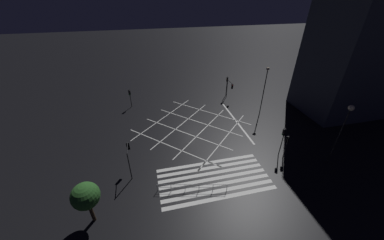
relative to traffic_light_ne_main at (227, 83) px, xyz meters
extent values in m
plane|color=black|center=(-9.24, -9.22, -3.05)|extent=(200.00, 200.00, 0.00)
cube|color=silver|center=(-9.24, -17.67, -3.05)|extent=(12.77, 0.50, 0.01)
cube|color=silver|center=(-9.24, -18.57, -3.05)|extent=(12.77, 0.50, 0.01)
cube|color=silver|center=(-9.24, -19.47, -3.05)|extent=(12.77, 0.50, 0.01)
cube|color=silver|center=(-9.24, -20.37, -3.05)|extent=(12.77, 0.50, 0.01)
cube|color=silver|center=(-9.24, -21.27, -3.05)|extent=(12.77, 0.50, 0.01)
cube|color=silver|center=(-9.24, -22.17, -3.05)|extent=(12.77, 0.50, 0.01)
cube|color=silver|center=(-9.24, -23.07, -3.05)|extent=(12.77, 0.50, 0.01)
cube|color=silver|center=(-5.23, -13.24, -3.05)|extent=(11.14, 11.14, 0.01)
cube|color=silver|center=(-13.25, -13.24, -3.05)|extent=(11.14, 11.14, 0.01)
cube|color=silver|center=(-7.90, -10.56, -3.05)|extent=(11.14, 11.14, 0.01)
cube|color=silver|center=(-10.58, -10.56, -3.05)|extent=(11.14, 11.14, 0.01)
cube|color=silver|center=(-10.58, -7.88, -3.05)|extent=(11.14, 11.14, 0.01)
cube|color=silver|center=(-7.90, -7.88, -3.05)|extent=(11.14, 11.14, 0.01)
cube|color=silver|center=(-13.25, -5.21, -3.05)|extent=(11.14, 11.14, 0.01)
cube|color=silver|center=(-5.23, -5.21, -3.05)|extent=(11.14, 11.14, 0.01)
cube|color=silver|center=(-1.64, -9.22, -3.05)|extent=(0.30, 12.77, 0.01)
cube|color=black|center=(31.97, -4.19, -1.05)|extent=(1.40, 0.06, 1.80)
cube|color=black|center=(28.16, -4.19, -1.05)|extent=(1.40, 0.06, 1.80)
cube|color=beige|center=(24.34, -4.19, -1.05)|extent=(1.40, 0.06, 1.80)
cube|color=beige|center=(20.53, -4.19, -1.05)|extent=(1.40, 0.06, 1.80)
cube|color=black|center=(16.72, -4.19, -1.05)|extent=(1.40, 0.06, 1.80)
cube|color=black|center=(12.91, -4.19, -1.05)|extent=(1.40, 0.06, 1.80)
cube|color=black|center=(31.97, -4.19, 2.34)|extent=(1.40, 0.06, 1.80)
cube|color=beige|center=(28.16, -4.19, 2.34)|extent=(1.40, 0.06, 1.80)
cube|color=black|center=(24.34, -4.19, 2.34)|extent=(1.40, 0.06, 1.80)
cube|color=black|center=(20.53, -4.19, 2.34)|extent=(1.40, 0.06, 1.80)
cube|color=black|center=(16.72, -4.19, 2.34)|extent=(1.40, 0.06, 1.80)
cube|color=black|center=(12.91, -4.19, 2.34)|extent=(1.40, 0.06, 1.80)
cube|color=black|center=(28.16, -4.19, 5.73)|extent=(1.40, 0.06, 1.80)
cube|color=black|center=(24.34, -4.19, 5.73)|extent=(1.40, 0.06, 1.80)
cube|color=beige|center=(20.53, -4.19, 5.73)|extent=(1.40, 0.06, 1.80)
cube|color=beige|center=(16.72, -4.19, 5.73)|extent=(1.40, 0.06, 1.80)
cube|color=beige|center=(12.91, -4.19, 5.73)|extent=(1.40, 0.06, 1.80)
cube|color=black|center=(28.16, -4.19, 9.13)|extent=(1.40, 0.06, 1.80)
cube|color=black|center=(24.34, -4.19, 9.13)|extent=(1.40, 0.06, 1.80)
cube|color=beige|center=(20.53, -4.19, 9.13)|extent=(1.40, 0.06, 1.80)
cube|color=beige|center=(16.72, -4.19, 9.13)|extent=(1.40, 0.06, 1.80)
cube|color=beige|center=(12.91, -4.19, 9.13)|extent=(1.40, 0.06, 1.80)
cube|color=beige|center=(24.34, -4.19, 12.52)|extent=(1.40, 0.06, 1.80)
cube|color=black|center=(20.53, -4.19, 12.52)|extent=(1.40, 0.06, 1.80)
cube|color=black|center=(16.72, -4.19, 12.52)|extent=(1.40, 0.06, 1.80)
cube|color=black|center=(12.91, -4.19, 12.52)|extent=(1.40, 0.06, 1.80)
cylinder|color=black|center=(0.09, 0.00, -0.91)|extent=(0.11, 0.11, 4.28)
cube|color=black|center=(-0.05, 0.00, 0.73)|extent=(0.16, 0.28, 0.90)
sphere|color=black|center=(-0.16, 0.00, 1.03)|extent=(0.18, 0.18, 0.18)
sphere|color=orange|center=(-0.16, 0.00, 0.73)|extent=(0.18, 0.18, 0.18)
sphere|color=black|center=(-0.16, 0.00, 0.43)|extent=(0.18, 0.18, 0.18)
cube|color=black|center=(0.04, 0.00, 0.73)|extent=(0.02, 0.36, 0.98)
cylinder|color=black|center=(0.66, -18.95, -1.37)|extent=(0.11, 0.11, 3.36)
cube|color=black|center=(0.66, -18.82, -0.19)|extent=(0.28, 0.16, 0.90)
sphere|color=black|center=(0.66, -18.71, 0.11)|extent=(0.18, 0.18, 0.18)
sphere|color=black|center=(0.66, -18.71, -0.19)|extent=(0.18, 0.18, 0.18)
sphere|color=green|center=(0.66, -18.71, -0.49)|extent=(0.18, 0.18, 0.18)
cube|color=black|center=(0.66, -18.91, -0.19)|extent=(0.36, 0.02, 0.98)
cylinder|color=black|center=(-18.62, 0.06, -1.32)|extent=(0.11, 0.11, 3.46)
cube|color=black|center=(-18.62, -0.07, -0.09)|extent=(0.28, 0.16, 0.90)
sphere|color=black|center=(-18.62, -0.18, 0.21)|extent=(0.18, 0.18, 0.18)
sphere|color=black|center=(-18.62, -0.18, -0.09)|extent=(0.18, 0.18, 0.18)
sphere|color=green|center=(-18.62, -0.18, -0.39)|extent=(0.18, 0.18, 0.18)
cube|color=black|center=(-18.62, 0.02, -0.09)|extent=(0.36, 0.02, 0.98)
cylinder|color=black|center=(0.37, -18.38, -0.93)|extent=(0.11, 0.11, 4.24)
cube|color=black|center=(0.24, -18.38, 0.69)|extent=(0.16, 0.28, 0.90)
sphere|color=black|center=(0.12, -18.38, 0.99)|extent=(0.18, 0.18, 0.18)
sphere|color=black|center=(0.12, -18.38, 0.69)|extent=(0.18, 0.18, 0.18)
sphere|color=green|center=(0.12, -18.38, 0.39)|extent=(0.18, 0.18, 0.18)
cube|color=black|center=(0.33, -18.38, 0.69)|extent=(0.02, 0.36, 0.98)
cylinder|color=black|center=(-18.50, -18.18, -1.13)|extent=(0.11, 0.11, 3.84)
cylinder|color=black|center=(-18.50, -17.16, 0.63)|extent=(0.09, 2.04, 0.09)
cube|color=black|center=(-18.50, -16.14, 0.18)|extent=(0.28, 0.16, 0.90)
sphere|color=black|center=(-18.50, -16.02, 0.48)|extent=(0.18, 0.18, 0.18)
sphere|color=black|center=(-18.50, -16.02, 0.18)|extent=(0.18, 0.18, 0.18)
sphere|color=green|center=(-18.50, -16.02, -0.12)|extent=(0.18, 0.18, 0.18)
cube|color=black|center=(-18.50, -16.23, 0.18)|extent=(0.36, 0.02, 0.98)
cylinder|color=black|center=(0.27, 0.74, -1.21)|extent=(0.11, 0.11, 3.68)
cylinder|color=black|center=(0.27, -0.63, 0.48)|extent=(0.09, 2.74, 0.09)
cube|color=black|center=(0.27, -2.00, 0.03)|extent=(0.28, 0.16, 0.90)
sphere|color=red|center=(0.27, -2.11, 0.33)|extent=(0.18, 0.18, 0.18)
sphere|color=black|center=(0.27, -2.11, 0.03)|extent=(0.18, 0.18, 0.18)
sphere|color=black|center=(0.27, -2.11, -0.27)|extent=(0.18, 0.18, 0.18)
cube|color=black|center=(0.27, -1.91, 0.03)|extent=(0.36, 0.02, 0.98)
cylinder|color=black|center=(5.54, -21.11, 0.81)|extent=(0.14, 0.14, 7.72)
sphere|color=#F9E0B2|center=(5.54, -21.11, 4.86)|extent=(0.63, 0.63, 0.63)
cylinder|color=black|center=(3.29, -7.82, 0.94)|extent=(0.14, 0.14, 7.99)
sphere|color=#F9E0B2|center=(3.29, -7.82, 5.09)|extent=(0.51, 0.51, 0.51)
cylinder|color=#38281C|center=(-21.96, -22.68, -1.81)|extent=(0.34, 0.34, 2.48)
sphere|color=#285B23|center=(-21.96, -22.68, 0.35)|extent=(2.46, 2.46, 2.46)
cylinder|color=gray|center=(-15.79, -20.64, -2.53)|extent=(0.05, 0.05, 1.05)
cylinder|color=gray|center=(-14.32, -20.99, -2.53)|extent=(0.05, 0.05, 1.05)
cylinder|color=gray|center=(-12.85, -21.33, -2.53)|extent=(0.05, 0.05, 1.05)
cylinder|color=gray|center=(-11.39, -21.68, -2.53)|extent=(0.05, 0.05, 1.05)
cylinder|color=gray|center=(-9.92, -22.02, -2.53)|extent=(0.05, 0.05, 1.05)
cylinder|color=gray|center=(-8.45, -22.36, -2.53)|extent=(0.05, 0.05, 1.05)
cylinder|color=gray|center=(-12.12, -21.50, -2.04)|extent=(7.34, 1.76, 0.04)
cylinder|color=gray|center=(-12.12, -21.50, -2.48)|extent=(7.34, 1.76, 0.04)
camera|label=1|loc=(-15.72, -36.85, 15.78)|focal=20.00mm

